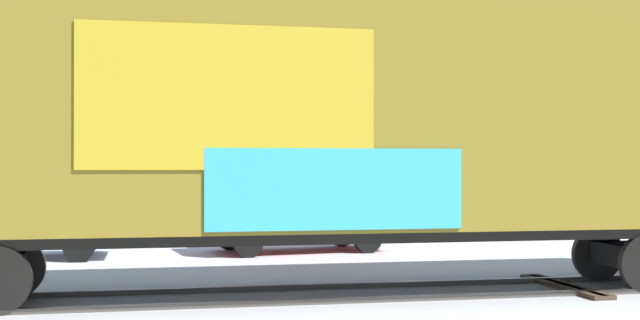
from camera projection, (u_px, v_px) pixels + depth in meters
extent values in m
plane|color=#B2B5BC|center=(256.00, 298.00, 12.39)|extent=(260.00, 260.00, 0.00)
cube|color=#4C4742|center=(348.00, 301.00, 11.93)|extent=(60.00, 0.20, 0.08)
cube|color=#4C4742|center=(327.00, 286.00, 13.34)|extent=(60.00, 0.20, 0.08)
cube|color=#423323|center=(568.00, 286.00, 13.41)|extent=(0.24, 2.50, 0.07)
cube|color=#423323|center=(561.00, 286.00, 13.38)|extent=(0.24, 2.50, 0.07)
cube|color=olive|center=(336.00, 112.00, 12.66)|extent=(17.83, 2.79, 3.48)
cube|color=#B2931E|center=(229.00, 97.00, 10.94)|extent=(3.92, 0.04, 1.91)
cube|color=#33A5CC|center=(337.00, 189.00, 11.21)|extent=(3.54, 0.04, 1.10)
cube|color=black|center=(336.00, 233.00, 12.64)|extent=(17.47, 1.55, 0.20)
cylinder|color=black|center=(14.00, 267.00, 12.39)|extent=(0.92, 0.12, 0.92)
cylinder|color=black|center=(597.00, 254.00, 14.31)|extent=(0.92, 0.12, 0.92)
cube|color=silver|center=(170.00, 119.00, 66.92)|extent=(151.27, 42.12, 11.47)
cube|color=brown|center=(567.00, 15.00, 60.18)|extent=(6.22, 4.69, 2.78)
cone|color=#193D23|center=(308.00, 15.00, 62.21)|extent=(1.81, 1.81, 3.63)
cone|color=#193D23|center=(302.00, 18.00, 62.22)|extent=(1.58, 1.58, 3.16)
cube|color=#B7BABF|center=(10.00, 227.00, 17.67)|extent=(4.42, 1.90, 0.70)
cylinder|color=black|center=(86.00, 239.00, 18.83)|extent=(0.64, 0.22, 0.64)
cylinder|color=black|center=(79.00, 246.00, 17.08)|extent=(0.64, 0.22, 0.64)
cube|color=#B21E1E|center=(297.00, 221.00, 19.18)|extent=(4.31, 2.32, 0.74)
cube|color=#2D333D|center=(291.00, 190.00, 19.14)|extent=(2.28, 1.86, 0.73)
cylinder|color=black|center=(341.00, 233.00, 20.44)|extent=(0.66, 0.31, 0.64)
cylinder|color=black|center=(367.00, 239.00, 18.87)|extent=(0.66, 0.31, 0.64)
cylinder|color=black|center=(230.00, 236.00, 19.49)|extent=(0.66, 0.31, 0.64)
cylinder|color=black|center=(248.00, 243.00, 17.93)|extent=(0.66, 0.31, 0.64)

